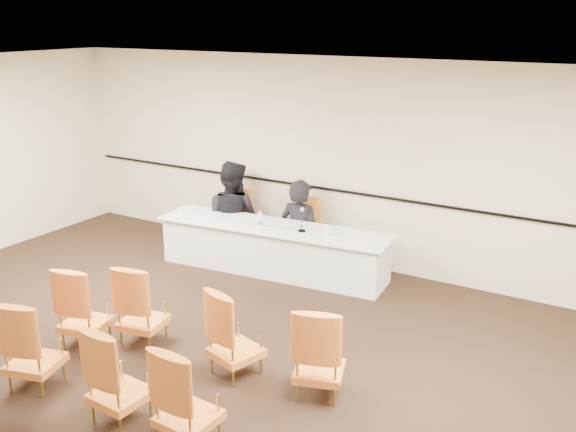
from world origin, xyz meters
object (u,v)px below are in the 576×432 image
at_px(panelist_main_chair, 300,231).
at_px(panelist_second_chair, 232,221).
at_px(coffee_cup, 326,231).
at_px(aud_chair_front_mid, 235,332).
at_px(panelist_second, 232,220).
at_px(aud_chair_back_left, 33,343).
at_px(panelist_main, 300,239).
at_px(aud_chair_back_mid, 119,373).
at_px(aud_chair_extra, 84,305).
at_px(water_bottle, 260,219).
at_px(panel_table, 273,249).
at_px(microphone, 302,221).
at_px(aud_chair_back_right, 188,395).
at_px(aud_chair_front_right, 320,350).
at_px(aud_chair_front_left, 142,304).
at_px(drinking_glass, 281,226).

height_order(panelist_main_chair, panelist_second_chair, same).
height_order(coffee_cup, aud_chair_front_mid, aud_chair_front_mid).
height_order(panelist_second, aud_chair_back_left, panelist_second).
xyz_separation_m(panelist_main, aud_chair_back_mid, (0.57, -4.26, 0.13)).
height_order(panelist_main_chair, aud_chair_extra, same).
bearing_deg(aud_chair_front_mid, water_bottle, 134.51).
height_order(panel_table, aud_chair_extra, aud_chair_extra).
relative_size(microphone, coffee_cup, 2.13).
bearing_deg(aud_chair_back_right, water_bottle, 116.62).
xyz_separation_m(coffee_cup, aud_chair_back_left, (-1.26, -3.77, -0.28)).
relative_size(aud_chair_back_left, aud_chair_extra, 1.00).
height_order(coffee_cup, aud_chair_front_right, aud_chair_front_right).
distance_m(aud_chair_front_mid, aud_chair_extra, 1.83).
xyz_separation_m(panel_table, aud_chair_front_left, (-0.13, -2.53, 0.13)).
height_order(panel_table, panelist_main_chair, panelist_main_chair).
distance_m(aud_chair_back_left, aud_chair_back_mid, 1.13).
height_order(panelist_second_chair, aud_chair_back_left, same).
bearing_deg(aud_chair_front_left, aud_chair_back_right, -47.24).
distance_m(aud_chair_front_left, aud_chair_front_mid, 1.28).
distance_m(panel_table, aud_chair_front_left, 2.54).
bearing_deg(aud_chair_front_right, aud_chair_back_right, -134.57).
bearing_deg(aud_chair_back_right, panelist_main_chair, 109.92).
xyz_separation_m(drinking_glass, aud_chair_extra, (-0.82, -2.84, -0.26)).
xyz_separation_m(aud_chair_front_left, aud_chair_back_right, (1.59, -1.14, 0.00)).
xyz_separation_m(panelist_second_chair, aud_chair_front_right, (3.08, -2.87, 0.00)).
xyz_separation_m(water_bottle, aud_chair_back_left, (-0.29, -3.63, -0.33)).
bearing_deg(aud_chair_back_left, aud_chair_back_right, -14.02).
relative_size(panel_table, aud_chair_extra, 3.60).
bearing_deg(panelist_main, aud_chair_back_right, 109.57).
bearing_deg(panelist_second_chair, aud_chair_back_mid, -72.89).
distance_m(drinking_glass, coffee_cup, 0.68).
xyz_separation_m(water_bottle, aud_chair_front_mid, (1.28, -2.42, -0.33)).
distance_m(aud_chair_front_left, aud_chair_back_left, 1.25).
xyz_separation_m(panelist_main, aud_chair_back_right, (1.32, -4.22, 0.13)).
bearing_deg(panelist_main, panelist_second_chair, 7.69).
distance_m(aud_chair_back_mid, aud_chair_extra, 1.59).
xyz_separation_m(aud_chair_front_mid, aud_chair_back_left, (-1.57, -1.20, 0.00)).
bearing_deg(coffee_cup, panelist_main_chair, 143.60).
bearing_deg(aud_chair_extra, aud_chair_back_right, -32.48).
distance_m(panelist_main_chair, aud_chair_front_right, 3.54).
relative_size(panelist_second_chair, aud_chair_back_mid, 1.00).
relative_size(panelist_second, microphone, 6.19).
height_order(microphone, coffee_cup, microphone).
distance_m(microphone, aud_chair_front_mid, 2.66).
xyz_separation_m(panelist_main_chair, aud_chair_back_left, (-0.56, -4.29, 0.00)).
bearing_deg(aud_chair_back_left, aud_chair_back_mid, -14.89).
bearing_deg(drinking_glass, panelist_main, 92.82).
bearing_deg(aud_chair_extra, drinking_glass, 61.74).
xyz_separation_m(aud_chair_front_mid, aud_chair_back_mid, (-0.44, -1.18, 0.00)).
bearing_deg(aud_chair_front_right, panelist_second_chair, 118.39).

